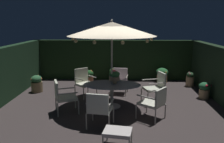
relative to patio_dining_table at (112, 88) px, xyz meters
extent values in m
cube|color=#3E3534|center=(0.01, -0.05, -0.63)|extent=(7.51, 7.65, 0.02)
cube|color=black|center=(0.01, 3.63, 0.29)|extent=(7.51, 0.30, 1.81)
cylinder|color=#B8B4AB|center=(0.00, 0.00, -0.60)|extent=(0.54, 0.54, 0.03)
cylinder|color=#B8B4AB|center=(0.00, 0.00, -0.26)|extent=(0.09, 0.09, 0.71)
ellipsoid|color=#A1A3AE|center=(0.00, 0.00, 0.11)|extent=(1.79, 1.20, 0.03)
cylinder|color=#B8B4AB|center=(0.00, 0.00, 0.56)|extent=(0.06, 0.06, 2.36)
cone|color=beige|center=(0.00, 0.00, 1.80)|extent=(2.63, 2.63, 0.41)
sphere|color=#B8B4AB|center=(0.00, 0.00, 2.04)|extent=(0.07, 0.07, 0.07)
sphere|color=#F9DB8C|center=(1.17, -0.03, 1.50)|extent=(0.09, 0.09, 0.09)
sphere|color=#F9DB8C|center=(0.92, 0.73, 1.50)|extent=(0.09, 0.09, 0.09)
sphere|color=#F9DB8C|center=(0.41, 1.10, 1.50)|extent=(0.09, 0.09, 0.09)
sphere|color=#F9DB8C|center=(-0.39, 1.11, 1.50)|extent=(0.09, 0.09, 0.09)
sphere|color=#F9DB8C|center=(-0.95, 0.68, 1.50)|extent=(0.09, 0.09, 0.09)
sphere|color=#F9DB8C|center=(-1.17, 0.05, 1.50)|extent=(0.09, 0.09, 0.09)
sphere|color=#F9DB8C|center=(-0.94, -0.70, 1.50)|extent=(0.09, 0.09, 0.09)
sphere|color=#F9DB8C|center=(-0.39, -1.11, 1.50)|extent=(0.09, 0.09, 0.09)
sphere|color=#F9DB8C|center=(0.31, -1.13, 1.50)|extent=(0.09, 0.09, 0.09)
sphere|color=#F9DB8C|center=(0.98, -0.65, 1.50)|extent=(0.09, 0.09, 0.09)
cylinder|color=tan|center=(0.07, 0.11, 0.17)|extent=(0.15, 0.15, 0.09)
cylinder|color=tan|center=(0.07, 0.11, 0.28)|extent=(0.33, 0.33, 0.12)
ellipsoid|color=#35733E|center=(0.07, 0.11, 0.41)|extent=(0.34, 0.34, 0.20)
sphere|color=#DD4C71|center=(0.07, 0.11, 0.49)|extent=(0.12, 0.12, 0.12)
cylinder|color=#BCB4AA|center=(-0.58, 1.01, -0.41)|extent=(0.04, 0.04, 0.42)
cylinder|color=#BCB4AA|center=(-0.99, 0.61, -0.41)|extent=(0.04, 0.04, 0.42)
cylinder|color=#BCB4AA|center=(-0.95, 1.39, -0.41)|extent=(0.04, 0.04, 0.42)
cylinder|color=#BCB4AA|center=(-1.36, 1.00, -0.41)|extent=(0.04, 0.04, 0.42)
cube|color=silver|center=(-0.97, 1.00, -0.17)|extent=(0.76, 0.76, 0.07)
cube|color=silver|center=(-1.15, 1.19, 0.12)|extent=(0.43, 0.42, 0.50)
cylinder|color=#BCB4AA|center=(-0.77, 1.20, 0.07)|extent=(0.38, 0.39, 0.04)
cylinder|color=#BCB4AA|center=(-1.17, 0.81, 0.07)|extent=(0.38, 0.39, 0.04)
cylinder|color=#B6B5AC|center=(-1.12, -0.15, -0.41)|extent=(0.04, 0.04, 0.41)
cylinder|color=#B6B5AC|center=(-0.93, -0.64, -0.41)|extent=(0.04, 0.04, 0.41)
cylinder|color=#B6B5AC|center=(-1.67, -0.36, -0.41)|extent=(0.04, 0.04, 0.41)
cylinder|color=#B6B5AC|center=(-1.48, -0.85, -0.41)|extent=(0.04, 0.04, 0.41)
cube|color=silver|center=(-1.30, -0.50, -0.17)|extent=(0.72, 0.69, 0.07)
cube|color=silver|center=(-1.57, -0.60, 0.11)|extent=(0.24, 0.50, 0.49)
cylinder|color=#B6B5AC|center=(-1.40, -0.25, 0.04)|extent=(0.54, 0.24, 0.04)
cylinder|color=#B6B5AC|center=(-1.21, -0.75, 0.04)|extent=(0.54, 0.24, 0.04)
cylinder|color=#B6AFA5|center=(-0.48, -1.06, -0.41)|extent=(0.04, 0.04, 0.42)
cylinder|color=#B6AFA5|center=(0.09, -1.16, -0.41)|extent=(0.04, 0.04, 0.42)
cylinder|color=#B6AFA5|center=(-0.57, -1.59, -0.41)|extent=(0.04, 0.04, 0.42)
cylinder|color=#B6AFA5|center=(-0.01, -1.69, -0.41)|extent=(0.04, 0.04, 0.42)
cube|color=silver|center=(-0.24, -1.37, -0.16)|extent=(0.65, 0.62, 0.07)
cube|color=silver|center=(-0.29, -1.63, 0.09)|extent=(0.55, 0.15, 0.44)
cylinder|color=#B6AFA5|center=(-0.52, -1.32, 0.05)|extent=(0.13, 0.52, 0.04)
cylinder|color=#B6AFA5|center=(0.04, -1.42, 0.05)|extent=(0.13, 0.52, 0.04)
cylinder|color=#BBB3AA|center=(0.70, -0.89, -0.42)|extent=(0.04, 0.04, 0.40)
cylinder|color=#BBB3AA|center=(1.04, -0.45, -0.42)|extent=(0.04, 0.04, 0.40)
cylinder|color=#BBB3AA|center=(1.18, -1.25, -0.42)|extent=(0.04, 0.04, 0.40)
cylinder|color=#BBB3AA|center=(1.51, -0.81, -0.42)|extent=(0.04, 0.04, 0.40)
cube|color=silver|center=(1.11, -0.85, -0.18)|extent=(0.80, 0.79, 0.07)
cube|color=silver|center=(1.34, -1.02, 0.07)|extent=(0.37, 0.46, 0.43)
cylinder|color=#BBB3AA|center=(0.94, -1.07, 0.07)|extent=(0.48, 0.38, 0.04)
cylinder|color=#BBB3AA|center=(1.28, -0.63, 0.07)|extent=(0.48, 0.38, 0.04)
cylinder|color=#BAB4A8|center=(1.13, 0.06, -0.39)|extent=(0.04, 0.04, 0.45)
cylinder|color=#BAB4A8|center=(0.97, 0.58, -0.39)|extent=(0.04, 0.04, 0.45)
cylinder|color=#BAB4A8|center=(1.70, 0.24, -0.39)|extent=(0.04, 0.04, 0.45)
cylinder|color=#BAB4A8|center=(1.54, 0.75, -0.39)|extent=(0.04, 0.04, 0.45)
cube|color=silver|center=(1.34, 0.41, -0.13)|extent=(0.71, 0.67, 0.07)
cube|color=silver|center=(1.61, 0.49, 0.15)|extent=(0.21, 0.51, 0.50)
cylinder|color=#BAB4A8|center=(1.41, 0.15, 0.12)|extent=(0.55, 0.20, 0.04)
cylinder|color=#BAB4A8|center=(1.26, 0.66, 0.12)|extent=(0.55, 0.20, 0.04)
cylinder|color=#BCB4A4|center=(0.45, 1.07, -0.42)|extent=(0.04, 0.04, 0.40)
cylinder|color=#BCB4A4|center=(-0.09, 1.16, -0.42)|extent=(0.04, 0.04, 0.40)
cylinder|color=#BCB4A4|center=(0.54, 1.60, -0.42)|extent=(0.04, 0.04, 0.40)
cylinder|color=#BCB4A4|center=(0.00, 1.69, -0.42)|extent=(0.04, 0.04, 0.40)
cube|color=silver|center=(0.22, 1.38, -0.18)|extent=(0.61, 0.60, 0.07)
cube|color=silver|center=(0.26, 1.63, 0.08)|extent=(0.53, 0.14, 0.45)
cylinder|color=#BCB4A4|center=(0.49, 1.33, 0.05)|extent=(0.12, 0.51, 0.04)
cylinder|color=#BCB4A4|center=(-0.05, 1.42, 0.05)|extent=(0.12, 0.51, 0.04)
cylinder|color=#B4B4A6|center=(-0.03, -2.13, -0.46)|extent=(0.03, 0.03, 0.31)
cylinder|color=#B4B4A6|center=(0.52, -2.22, -0.46)|extent=(0.03, 0.03, 0.31)
cube|color=silver|center=(0.21, -2.38, -0.27)|extent=(0.65, 0.53, 0.08)
cylinder|color=tan|center=(2.09, 3.09, -0.46)|extent=(0.45, 0.45, 0.31)
ellipsoid|color=#296B35|center=(2.09, 3.09, -0.16)|extent=(0.52, 0.52, 0.37)
sphere|color=#E8D74E|center=(2.24, 3.07, -0.13)|extent=(0.08, 0.08, 0.08)
sphere|color=#F8D74C|center=(2.19, 3.26, -0.09)|extent=(0.11, 0.11, 0.11)
sphere|color=#E9CF54|center=(1.99, 3.20, -0.08)|extent=(0.08, 0.08, 0.08)
sphere|color=yellow|center=(1.96, 3.06, -0.12)|extent=(0.07, 0.07, 0.07)
sphere|color=#F7DA54|center=(2.00, 3.00, -0.11)|extent=(0.07, 0.07, 0.07)
sphere|color=#E7C34D|center=(2.21, 2.90, -0.13)|extent=(0.10, 0.10, 0.10)
cylinder|color=tan|center=(3.19, 0.95, -0.46)|extent=(0.35, 0.35, 0.32)
ellipsoid|color=#26653B|center=(3.19, 0.95, -0.18)|extent=(0.40, 0.40, 0.28)
sphere|color=#C22740|center=(3.35, 0.91, -0.16)|extent=(0.11, 0.11, 0.11)
sphere|color=red|center=(3.21, 1.04, -0.10)|extent=(0.07, 0.07, 0.07)
sphere|color=red|center=(3.06, 0.97, -0.16)|extent=(0.07, 0.07, 0.07)
sphere|color=red|center=(3.19, 0.79, -0.13)|extent=(0.10, 0.10, 0.10)
cylinder|color=#A36343|center=(-1.14, 2.96, -0.48)|extent=(0.42, 0.42, 0.27)
ellipsoid|color=#1C4A1F|center=(-1.14, 2.96, -0.22)|extent=(0.45, 0.45, 0.31)
sphere|color=orange|center=(-0.98, 2.94, -0.12)|extent=(0.06, 0.06, 0.06)
sphere|color=orange|center=(-1.05, 3.09, -0.12)|extent=(0.08, 0.08, 0.08)
sphere|color=#F47441|center=(-1.20, 3.05, -0.21)|extent=(0.07, 0.07, 0.07)
sphere|color=orange|center=(-1.33, 2.92, -0.20)|extent=(0.11, 0.11, 0.11)
sphere|color=orange|center=(-1.21, 2.80, -0.16)|extent=(0.07, 0.07, 0.07)
sphere|color=orange|center=(-1.09, 2.84, -0.16)|extent=(0.06, 0.06, 0.06)
cylinder|color=tan|center=(3.14, 2.49, -0.41)|extent=(0.33, 0.33, 0.41)
ellipsoid|color=#254326|center=(3.14, 2.49, -0.13)|extent=(0.30, 0.30, 0.21)
sphere|color=#DD527E|center=(3.25, 2.49, -0.11)|extent=(0.10, 0.10, 0.10)
sphere|color=#D95F7E|center=(3.10, 2.57, -0.06)|extent=(0.08, 0.08, 0.08)
sphere|color=#E04A66|center=(3.09, 2.39, -0.08)|extent=(0.07, 0.07, 0.07)
cylinder|color=olive|center=(-2.92, 1.48, -0.42)|extent=(0.42, 0.42, 0.39)
ellipsoid|color=#30663C|center=(-2.92, 1.48, -0.12)|extent=(0.41, 0.41, 0.29)
sphere|color=orange|center=(-2.75, 1.49, -0.10)|extent=(0.11, 0.11, 0.11)
sphere|color=orange|center=(-2.89, 1.61, -0.02)|extent=(0.06, 0.06, 0.06)
sphere|color=orange|center=(-3.04, 1.54, -0.11)|extent=(0.11, 0.11, 0.11)
sphere|color=orange|center=(-3.05, 1.37, -0.10)|extent=(0.09, 0.09, 0.09)
sphere|color=orange|center=(-2.88, 1.35, -0.08)|extent=(0.06, 0.06, 0.06)
cylinder|color=beige|center=(-0.01, 3.24, -0.46)|extent=(0.47, 0.47, 0.31)
ellipsoid|color=#275525|center=(-0.01, 3.24, -0.18)|extent=(0.48, 0.48, 0.33)
sphere|color=orange|center=(0.19, 3.28, -0.16)|extent=(0.06, 0.06, 0.06)
sphere|color=orange|center=(-0.08, 3.37, -0.07)|extent=(0.09, 0.09, 0.09)
sphere|color=#E27E44|center=(-0.09, 3.07, -0.06)|extent=(0.09, 0.09, 0.09)
camera|label=1|loc=(0.26, -6.88, 2.01)|focal=37.03mm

